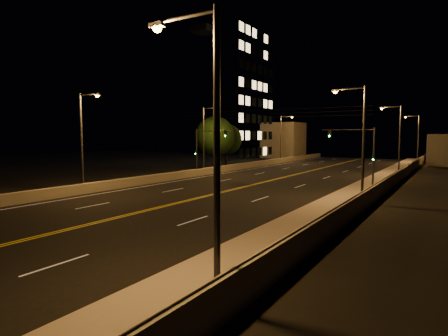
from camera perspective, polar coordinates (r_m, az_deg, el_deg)
The scene contains 22 objects.
road at distance 32.79m, azimuth -1.13°, elevation -3.92°, with size 18.00×120.00×0.02m, color black.
sidewalk at distance 28.45m, azimuth 17.52°, elevation -5.24°, with size 3.60×120.00×0.30m, color gray.
curb at distance 28.97m, azimuth 13.92°, elevation -5.12°, with size 0.14×120.00×0.15m, color gray.
parapet_wall at distance 27.99m, azimuth 20.84°, elevation -4.15°, with size 0.30×120.00×1.00m, color #A49C89.
jersey_barrier at distance 38.90m, azimuth -13.36°, elevation -2.00°, with size 0.45×120.00×0.90m, color #A49C89.
distant_building_right at distance 74.84m, azimuth 30.99°, elevation 2.41°, with size 6.00×10.00×5.31m, color gray.
distant_building_left at distance 86.71m, azimuth 9.04°, elevation 4.20°, with size 8.00×8.00×7.98m, color gray.
parapet_rail at distance 27.92m, azimuth 20.87°, elevation -3.07°, with size 0.06×0.06×120.00m, color black.
lane_markings at distance 32.73m, azimuth -1.20°, elevation -3.92°, with size 17.32×116.00×0.00m.
streetlight_0 at distance 10.90m, azimuth -2.37°, elevation 4.84°, with size 2.55×0.28×8.71m.
streetlight_1 at distance 29.65m, azimuth 19.99°, elevation 4.63°, with size 2.55×0.28×8.71m.
streetlight_2 at distance 50.20m, azimuth 24.92°, elevation 4.49°, with size 2.55×0.28×8.71m.
streetlight_3 at distance 75.46m, azimuth 27.28°, elevation 4.41°, with size 2.55×0.28×8.71m.
streetlight_4 at distance 34.77m, azimuth -20.61°, elevation 4.62°, with size 2.55×0.28×8.71m.
streetlight_5 at distance 48.39m, azimuth -2.86°, elevation 4.94°, with size 2.55×0.28×8.71m.
streetlight_6 at distance 70.40m, azimuth 8.84°, elevation 4.90°, with size 2.55×0.28×8.71m.
traffic_signal_right at distance 38.48m, azimuth 20.36°, elevation 2.64°, with size 5.11×0.31×5.84m.
traffic_signal_left at distance 46.03m, azimuth -3.18°, elevation 3.28°, with size 5.11×0.31×5.84m.
overhead_wires at distance 40.76m, azimuth 6.22°, elevation 8.21°, with size 22.00×0.03×0.83m.
building_tower at distance 77.33m, azimuth -3.06°, elevation 10.70°, with size 24.00×15.00×26.74m.
tree_0 at distance 55.44m, azimuth -1.41°, elevation 4.87°, with size 5.82×5.82×7.89m.
tree_1 at distance 61.93m, azimuth 0.30°, elevation 4.37°, with size 5.18×5.18×7.03m.
Camera 1 is at (17.64, -7.17, 5.08)m, focal length 30.00 mm.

